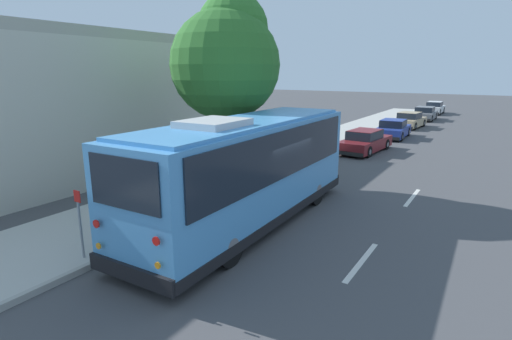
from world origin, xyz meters
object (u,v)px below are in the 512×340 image
(parked_sedan_tan, at_px, (409,120))
(parked_sedan_white, at_px, (434,108))
(parked_sedan_gray, at_px, (425,114))
(parked_sedan_blue, at_px, (393,129))
(sign_post_near, at_px, (80,224))
(street_tree, at_px, (227,57))
(sign_post_far, at_px, (134,211))
(parked_sedan_maroon, at_px, (365,142))
(shuttle_bus, at_px, (248,167))

(parked_sedan_tan, relative_size, parked_sedan_white, 0.96)
(parked_sedan_gray, distance_m, parked_sedan_white, 6.59)
(parked_sedan_blue, distance_m, sign_post_near, 23.25)
(street_tree, relative_size, sign_post_far, 5.34)
(parked_sedan_maroon, bearing_deg, shuttle_bus, -173.80)
(parked_sedan_blue, xyz_separation_m, sign_post_near, (-23.18, 1.69, 0.43))
(parked_sedan_white, distance_m, sign_post_far, 40.47)
(parked_sedan_gray, bearing_deg, parked_sedan_white, 0.29)
(parked_sedan_maroon, xyz_separation_m, parked_sedan_blue, (6.05, -0.13, -0.01))
(parked_sedan_blue, bearing_deg, parked_sedan_gray, -1.99)
(parked_sedan_tan, relative_size, parked_sedan_gray, 0.97)
(parked_sedan_blue, xyz_separation_m, sign_post_far, (-21.57, 1.69, 0.25))
(parked_sedan_blue, bearing_deg, parked_sedan_maroon, 176.80)
(sign_post_far, bearing_deg, parked_sedan_maroon, -5.74)
(parked_sedan_gray, xyz_separation_m, sign_post_far, (-33.85, 1.68, 0.25))
(parked_sedan_white, xyz_separation_m, street_tree, (-34.73, 2.51, 4.40))
(parked_sedan_maroon, distance_m, sign_post_near, 17.21)
(parked_sedan_blue, xyz_separation_m, street_tree, (-15.86, 2.65, 4.43))
(parked_sedan_blue, relative_size, sign_post_near, 2.51)
(shuttle_bus, distance_m, parked_sedan_blue, 18.94)
(parked_sedan_tan, relative_size, sign_post_far, 3.18)
(parked_sedan_blue, relative_size, street_tree, 0.58)
(shuttle_bus, xyz_separation_m, parked_sedan_tan, (24.84, 0.38, -1.19))
(parked_sedan_maroon, relative_size, parked_sedan_blue, 1.11)
(parked_sedan_white, xyz_separation_m, sign_post_near, (-42.05, 1.55, 0.40))
(parked_sedan_gray, height_order, parked_sedan_white, parked_sedan_white)
(shuttle_bus, xyz_separation_m, parked_sedan_gray, (31.17, 0.27, -1.20))
(parked_sedan_blue, bearing_deg, parked_sedan_white, -1.61)
(sign_post_far, bearing_deg, parked_sedan_blue, -4.47)
(parked_sedan_tan, height_order, parked_sedan_white, parked_sedan_white)
(parked_sedan_maroon, distance_m, sign_post_far, 15.60)
(shuttle_bus, relative_size, parked_sedan_maroon, 2.01)
(parked_sedan_maroon, xyz_separation_m, sign_post_far, (-15.52, 1.56, 0.24))
(shuttle_bus, xyz_separation_m, sign_post_far, (-2.67, 1.95, -0.95))
(street_tree, xyz_separation_m, sign_post_near, (-7.32, -0.96, -4.00))
(shuttle_bus, xyz_separation_m, parked_sedan_maroon, (12.85, 0.39, -1.19))
(parked_sedan_maroon, distance_m, parked_sedan_tan, 11.99)
(shuttle_bus, relative_size, parked_sedan_tan, 2.17)
(parked_sedan_maroon, relative_size, sign_post_far, 3.44)
(shuttle_bus, height_order, street_tree, street_tree)
(sign_post_far, bearing_deg, parked_sedan_tan, -3.27)
(sign_post_near, height_order, sign_post_far, sign_post_near)
(parked_sedan_blue, bearing_deg, shuttle_bus, 178.79)
(parked_sedan_white, height_order, sign_post_far, sign_post_far)
(shuttle_bus, bearing_deg, street_tree, 42.61)
(parked_sedan_maroon, height_order, sign_post_near, sign_post_near)
(parked_sedan_tan, xyz_separation_m, sign_post_far, (-27.52, 1.57, 0.25))
(parked_sedan_tan, xyz_separation_m, parked_sedan_white, (12.92, 0.02, 0.03))
(parked_sedan_maroon, xyz_separation_m, parked_sedan_white, (24.91, 0.01, 0.03))
(shuttle_bus, xyz_separation_m, parked_sedan_white, (37.76, 0.40, -1.16))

